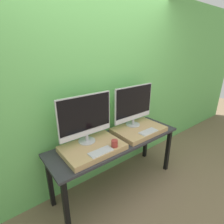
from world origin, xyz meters
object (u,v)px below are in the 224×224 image
Objects in this scene: monitor_right at (134,105)px; keyboard_right at (148,132)px; keyboard_left at (101,152)px; mug at (114,143)px; monitor_left at (86,117)px.

keyboard_right is at bearing -90.00° from monitor_right.
mug is (0.19, 0.00, 0.03)m from keyboard_left.
keyboard_right is (0.76, 0.00, 0.00)m from keyboard_left.
monitor_left is 0.42m from keyboard_left.
monitor_left is at bearing 180.00° from monitor_right.
monitor_left and monitor_right have the same top height.
monitor_right is 2.48× the size of keyboard_right.
mug is at bearing -57.29° from monitor_left.
keyboard_left is at bearing -159.07° from monitor_right.
keyboard_left is 0.19m from mug.
mug is at bearing 0.00° from keyboard_left.
mug is (0.19, -0.29, -0.27)m from monitor_left.
keyboard_right is (0.76, -0.29, -0.30)m from monitor_left.
monitor_right is at bearing 20.93° from keyboard_left.
mug is 0.29× the size of keyboard_right.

